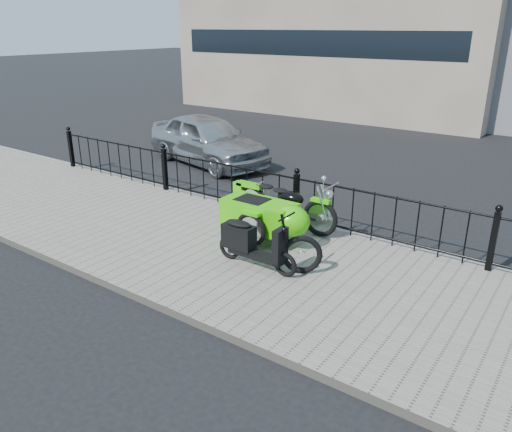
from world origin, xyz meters
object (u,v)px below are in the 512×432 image
Objects in this scene: motorcycle_sidecar at (272,214)px; scooter at (251,243)px; spare_tire at (302,255)px; sedan_car at (208,139)px.

motorcycle_sidecar is 1.10m from scooter.
sedan_car is (-5.70, 4.47, 0.26)m from spare_tire.
motorcycle_sidecar is 0.56× the size of sedan_car.
spare_tire is at bearing -115.03° from sedan_car.
motorcycle_sidecar is 1.56× the size of scooter.
sedan_car is at bearing 141.90° from spare_tire.
motorcycle_sidecar is at bearing 106.24° from scooter.
spare_tire is 0.15× the size of sedan_car.
scooter is (0.31, -1.06, -0.09)m from motorcycle_sidecar.
scooter is at bearing -73.76° from motorcycle_sidecar.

